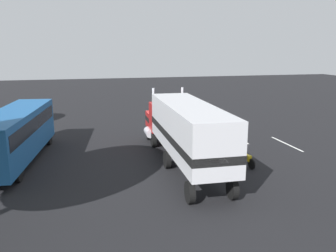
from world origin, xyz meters
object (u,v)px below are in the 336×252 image
(semi_truck, at_px, (184,128))
(person_bystander, at_px, (204,140))
(parked_bus, at_px, (16,131))
(motorcycle, at_px, (245,158))

(semi_truck, xyz_separation_m, person_bystander, (2.51, -2.24, -1.63))
(semi_truck, distance_m, person_bystander, 3.74)
(person_bystander, bearing_deg, parked_bus, 85.77)
(parked_bus, bearing_deg, semi_truck, -108.31)
(semi_truck, relative_size, person_bystander, 8.73)
(parked_bus, distance_m, motorcycle, 14.97)
(parked_bus, bearing_deg, motorcycle, -106.78)
(semi_truck, height_order, motorcycle, semi_truck)
(person_bystander, height_order, parked_bus, parked_bus)
(semi_truck, relative_size, parked_bus, 1.27)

